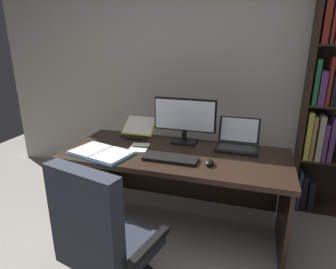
{
  "coord_description": "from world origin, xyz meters",
  "views": [
    {
      "loc": [
        0.51,
        -0.86,
        1.65
      ],
      "look_at": [
        -0.15,
        1.23,
        0.92
      ],
      "focal_mm": 31.31,
      "sensor_mm": 36.0,
      "label": 1
    }
  ],
  "objects_px": {
    "desk": "(178,171)",
    "reading_stand_with_book": "(139,128)",
    "laptop": "(238,142)",
    "notepad": "(139,148)",
    "open_binder": "(101,153)",
    "keyboard": "(171,159)",
    "office_chair": "(103,250)",
    "monitor": "(185,120)",
    "computer_mouse": "(209,162)",
    "pen": "(141,147)"
  },
  "relations": [
    {
      "from": "keyboard",
      "to": "open_binder",
      "type": "xyz_separation_m",
      "value": [
        -0.57,
        -0.05,
        -0.0
      ]
    },
    {
      "from": "office_chair",
      "to": "pen",
      "type": "distance_m",
      "value": 0.94
    },
    {
      "from": "laptop",
      "to": "keyboard",
      "type": "xyz_separation_m",
      "value": [
        -0.47,
        -0.42,
        -0.04
      ]
    },
    {
      "from": "pen",
      "to": "monitor",
      "type": "bearing_deg",
      "value": 39.42
    },
    {
      "from": "desk",
      "to": "laptop",
      "type": "height_order",
      "value": "laptop"
    },
    {
      "from": "laptop",
      "to": "computer_mouse",
      "type": "xyz_separation_m",
      "value": [
        -0.17,
        -0.42,
        -0.03
      ]
    },
    {
      "from": "notepad",
      "to": "pen",
      "type": "relative_size",
      "value": 1.5
    },
    {
      "from": "office_chair",
      "to": "reading_stand_with_book",
      "type": "distance_m",
      "value": 1.27
    },
    {
      "from": "desk",
      "to": "laptop",
      "type": "distance_m",
      "value": 0.56
    },
    {
      "from": "computer_mouse",
      "to": "open_binder",
      "type": "xyz_separation_m",
      "value": [
        -0.87,
        -0.05,
        -0.01
      ]
    },
    {
      "from": "desk",
      "to": "keyboard",
      "type": "relative_size",
      "value": 4.33
    },
    {
      "from": "desk",
      "to": "notepad",
      "type": "height_order",
      "value": "notepad"
    },
    {
      "from": "computer_mouse",
      "to": "reading_stand_with_book",
      "type": "distance_m",
      "value": 0.9
    },
    {
      "from": "open_binder",
      "to": "laptop",
      "type": "bearing_deg",
      "value": 38.45
    },
    {
      "from": "office_chair",
      "to": "monitor",
      "type": "height_order",
      "value": "monitor"
    },
    {
      "from": "monitor",
      "to": "notepad",
      "type": "xyz_separation_m",
      "value": [
        -0.33,
        -0.25,
        -0.2
      ]
    },
    {
      "from": "reading_stand_with_book",
      "to": "desk",
      "type": "bearing_deg",
      "value": -27.42
    },
    {
      "from": "keyboard",
      "to": "computer_mouse",
      "type": "distance_m",
      "value": 0.3
    },
    {
      "from": "laptop",
      "to": "open_binder",
      "type": "xyz_separation_m",
      "value": [
        -1.04,
        -0.47,
        -0.04
      ]
    },
    {
      "from": "laptop",
      "to": "computer_mouse",
      "type": "relative_size",
      "value": 3.33
    },
    {
      "from": "monitor",
      "to": "computer_mouse",
      "type": "xyz_separation_m",
      "value": [
        0.3,
        -0.42,
        -0.19
      ]
    },
    {
      "from": "office_chair",
      "to": "notepad",
      "type": "bearing_deg",
      "value": 111.12
    },
    {
      "from": "laptop",
      "to": "reading_stand_with_book",
      "type": "bearing_deg",
      "value": 176.77
    },
    {
      "from": "desk",
      "to": "keyboard",
      "type": "height_order",
      "value": "keyboard"
    },
    {
      "from": "laptop",
      "to": "reading_stand_with_book",
      "type": "relative_size",
      "value": 1.14
    },
    {
      "from": "laptop",
      "to": "pen",
      "type": "bearing_deg",
      "value": -161.38
    },
    {
      "from": "office_chair",
      "to": "open_binder",
      "type": "xyz_separation_m",
      "value": [
        -0.36,
        0.65,
        0.34
      ]
    },
    {
      "from": "reading_stand_with_book",
      "to": "open_binder",
      "type": "height_order",
      "value": "reading_stand_with_book"
    },
    {
      "from": "computer_mouse",
      "to": "notepad",
      "type": "distance_m",
      "value": 0.65
    },
    {
      "from": "laptop",
      "to": "open_binder",
      "type": "relative_size",
      "value": 0.63
    },
    {
      "from": "monitor",
      "to": "laptop",
      "type": "bearing_deg",
      "value": 0.78
    },
    {
      "from": "monitor",
      "to": "keyboard",
      "type": "bearing_deg",
      "value": -90.0
    },
    {
      "from": "laptop",
      "to": "keyboard",
      "type": "relative_size",
      "value": 0.82
    },
    {
      "from": "keyboard",
      "to": "reading_stand_with_book",
      "type": "height_order",
      "value": "reading_stand_with_book"
    },
    {
      "from": "desk",
      "to": "pen",
      "type": "distance_m",
      "value": 0.38
    },
    {
      "from": "desk",
      "to": "laptop",
      "type": "bearing_deg",
      "value": 21.59
    },
    {
      "from": "desk",
      "to": "computer_mouse",
      "type": "height_order",
      "value": "computer_mouse"
    },
    {
      "from": "desk",
      "to": "open_binder",
      "type": "height_order",
      "value": "open_binder"
    },
    {
      "from": "desk",
      "to": "reading_stand_with_book",
      "type": "xyz_separation_m",
      "value": [
        -0.46,
        0.24,
        0.28
      ]
    },
    {
      "from": "laptop",
      "to": "reading_stand_with_book",
      "type": "height_order",
      "value": "laptop"
    },
    {
      "from": "computer_mouse",
      "to": "reading_stand_with_book",
      "type": "xyz_separation_m",
      "value": [
        -0.76,
        0.48,
        0.06
      ]
    },
    {
      "from": "office_chair",
      "to": "monitor",
      "type": "bearing_deg",
      "value": 92.64
    },
    {
      "from": "desk",
      "to": "reading_stand_with_book",
      "type": "distance_m",
      "value": 0.59
    },
    {
      "from": "laptop",
      "to": "keyboard",
      "type": "bearing_deg",
      "value": -137.66
    },
    {
      "from": "open_binder",
      "to": "notepad",
      "type": "xyz_separation_m",
      "value": [
        0.24,
        0.21,
        -0.01
      ]
    },
    {
      "from": "desk",
      "to": "keyboard",
      "type": "bearing_deg",
      "value": -89.2
    },
    {
      "from": "desk",
      "to": "office_chair",
      "type": "distance_m",
      "value": 0.97
    },
    {
      "from": "office_chair",
      "to": "pen",
      "type": "height_order",
      "value": "office_chair"
    },
    {
      "from": "desk",
      "to": "notepad",
      "type": "relative_size",
      "value": 8.66
    },
    {
      "from": "notepad",
      "to": "desk",
      "type": "bearing_deg",
      "value": 13.07
    }
  ]
}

